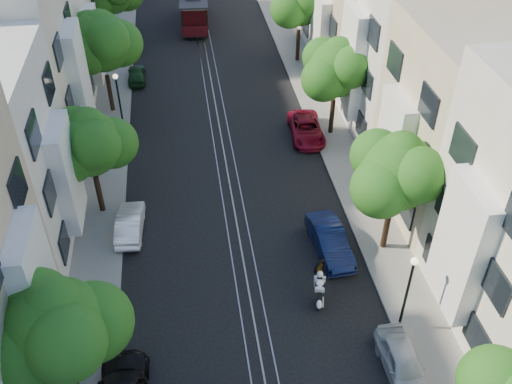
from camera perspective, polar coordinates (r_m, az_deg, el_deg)
name	(u,v)px	position (r m, az deg, el deg)	size (l,w,h in m)	color
ground	(212,84)	(44.08, -4.43, 10.69)	(200.00, 200.00, 0.00)	black
sidewalk_east	(306,77)	(45.01, 4.98, 11.36)	(2.50, 80.00, 0.12)	gray
sidewalk_west	(115,90)	(44.27, -13.96, 9.85)	(2.50, 80.00, 0.12)	gray
rail_left	(205,85)	(44.05, -5.16, 10.64)	(0.06, 80.00, 0.02)	gray
rail_slot	(212,84)	(44.07, -4.43, 10.70)	(0.06, 80.00, 0.02)	gray
rail_right	(219,84)	(44.10, -3.71, 10.76)	(0.06, 80.00, 0.02)	gray
lane_line	(212,84)	(44.07, -4.43, 10.69)	(0.08, 80.00, 0.01)	tan
townhouses_east	(372,9)	(44.12, 11.53, 17.47)	(7.75, 72.00, 12.00)	beige
townhouses_west	(34,29)	(42.92, -21.33, 14.92)	(7.75, 72.00, 11.76)	silver
tree_e_b	(398,173)	(27.12, 14.02, 1.81)	(4.93, 4.08, 6.68)	black
tree_e_c	(337,70)	(36.06, 8.13, 12.01)	(4.84, 3.99, 6.52)	black
tree_e_d	(301,2)	(45.77, 4.51, 18.42)	(5.01, 4.16, 6.85)	black
tree_w_a	(58,332)	(20.91, -19.15, -13.06)	(4.93, 4.08, 6.68)	black
tree_w_b	(90,145)	(30.06, -16.28, 4.54)	(4.72, 3.87, 6.27)	black
tree_w_c	(102,43)	(39.41, -15.14, 14.19)	(5.13, 4.28, 7.09)	black
lamp_east	(409,283)	(24.62, 15.08, -8.80)	(0.32, 0.32, 4.16)	black
lamp_west	(118,95)	(37.60, -13.60, 9.43)	(0.32, 0.32, 4.16)	black
sportbike_rider	(319,284)	(26.49, 6.35, -9.16)	(0.87, 2.04, 1.75)	black
cable_car	(194,5)	(54.30, -6.18, 18.08)	(2.87, 7.87, 2.97)	black
parked_car_e_near	(403,364)	(24.78, 14.51, -16.28)	(1.51, 3.76, 1.28)	#B3B9C0
parked_car_e_mid	(330,241)	(28.98, 7.39, -4.86)	(1.45, 4.15, 1.37)	#0B153B
parked_car_e_far	(306,129)	(37.43, 5.04, 6.31)	(2.03, 4.40, 1.22)	maroon
parked_car_w_mid	(130,223)	(30.57, -12.49, -3.07)	(1.27, 3.65, 1.20)	white
parked_car_w_far	(137,74)	(45.12, -11.86, 11.45)	(1.32, 3.27, 1.12)	#16381A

